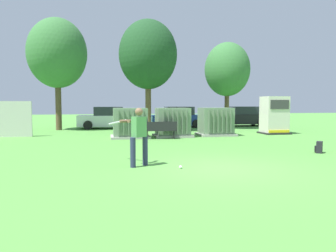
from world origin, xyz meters
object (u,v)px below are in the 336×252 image
(parked_car_left_of_center, at_px, (178,118))
(parked_car_leftmost, at_px, (107,118))
(batter, at_px, (138,134))
(sports_ball, at_px, (181,167))
(transformer_mid_west, at_px, (173,123))
(generator_enclosure, at_px, (274,115))
(parked_car_right_of_center, at_px, (243,117))
(transformer_west, at_px, (130,123))
(backpack, at_px, (319,147))
(transformer_mid_east, at_px, (216,122))
(park_bench, at_px, (159,129))

(parked_car_left_of_center, bearing_deg, parked_car_leftmost, -179.42)
(batter, relative_size, sports_ball, 19.33)
(transformer_mid_west, xyz_separation_m, parked_car_left_of_center, (1.80, 6.87, -0.04))
(generator_enclosure, relative_size, parked_car_right_of_center, 0.54)
(batter, height_order, parked_car_left_of_center, batter)
(generator_enclosure, bearing_deg, batter, -136.89)
(transformer_west, relative_size, parked_car_left_of_center, 0.49)
(parked_car_right_of_center, bearing_deg, parked_car_left_of_center, -174.41)
(transformer_west, distance_m, parked_car_leftmost, 7.03)
(backpack, height_order, parked_car_leftmost, parked_car_leftmost)
(transformer_mid_east, bearing_deg, batter, -122.68)
(transformer_mid_west, xyz_separation_m, parked_car_right_of_center, (7.50, 7.42, -0.04))
(backpack, relative_size, parked_car_left_of_center, 0.10)
(sports_ball, bearing_deg, park_bench, 85.32)
(batter, distance_m, parked_car_right_of_center, 18.55)
(park_bench, relative_size, backpack, 4.17)
(park_bench, height_order, parked_car_leftmost, parked_car_leftmost)
(parked_car_leftmost, bearing_deg, transformer_mid_west, -62.10)
(backpack, xyz_separation_m, parked_car_leftmost, (-7.87, 13.63, 0.54))
(parked_car_left_of_center, bearing_deg, transformer_mid_east, -82.93)
(generator_enclosure, height_order, parked_car_right_of_center, generator_enclosure)
(transformer_mid_west, relative_size, sports_ball, 23.33)
(generator_enclosure, distance_m, sports_ball, 12.29)
(parked_car_right_of_center, bearing_deg, backpack, -102.82)
(batter, bearing_deg, transformer_mid_east, 57.32)
(backpack, bearing_deg, transformer_mid_east, 103.08)
(park_bench, height_order, sports_ball, park_bench)
(batter, xyz_separation_m, parked_car_left_of_center, (4.50, 14.93, -0.22))
(transformer_west, xyz_separation_m, sports_ball, (0.85, -8.56, -0.74))
(transformer_west, relative_size, transformer_mid_west, 1.00)
(backpack, bearing_deg, parked_car_left_of_center, 100.20)
(transformer_west, height_order, generator_enclosure, generator_enclosure)
(generator_enclosure, distance_m, batter, 12.62)
(generator_enclosure, height_order, sports_ball, generator_enclosure)
(transformer_mid_east, bearing_deg, generator_enclosure, 4.69)
(generator_enclosure, xyz_separation_m, sports_ball, (-8.04, -9.23, -1.09))
(transformer_mid_west, xyz_separation_m, transformer_mid_east, (2.62, 0.24, 0.00))
(generator_enclosure, bearing_deg, park_bench, -168.04)
(generator_enclosure, bearing_deg, transformer_mid_east, -175.31)
(transformer_mid_east, xyz_separation_m, batter, (-5.33, -8.30, 0.19))
(park_bench, bearing_deg, backpack, -48.30)
(transformer_mid_east, height_order, parked_car_left_of_center, same)
(sports_ball, xyz_separation_m, parked_car_right_of_center, (9.04, 16.10, 0.71))
(transformer_mid_west, height_order, batter, batter)
(transformer_west, bearing_deg, parked_car_leftmost, 99.98)
(transformer_mid_east, relative_size, park_bench, 1.14)
(transformer_mid_west, relative_size, parked_car_leftmost, 0.49)
(backpack, xyz_separation_m, parked_car_right_of_center, (3.24, 14.24, 0.54))
(batter, bearing_deg, backpack, 10.15)
(parked_car_leftmost, xyz_separation_m, parked_car_right_of_center, (11.11, 0.61, 0.00))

